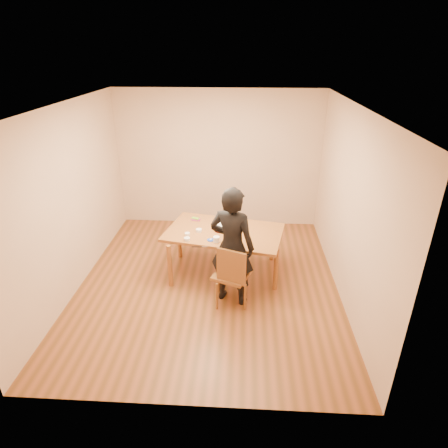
# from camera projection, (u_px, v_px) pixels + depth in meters

# --- Properties ---
(room_shell) EXTENTS (4.00, 4.50, 2.70)m
(room_shell) POSITION_uv_depth(u_px,v_px,m) (209.00, 195.00, 5.65)
(room_shell) COLOR brown
(room_shell) RESTS_ON ground
(dining_table) EXTENTS (1.97, 1.40, 0.04)m
(dining_table) POSITION_uv_depth(u_px,v_px,m) (224.00, 232.00, 5.90)
(dining_table) COLOR brown
(dining_table) RESTS_ON floor
(dining_chair) EXTENTS (0.60, 0.60, 0.04)m
(dining_chair) POSITION_uv_depth(u_px,v_px,m) (232.00, 275.00, 5.31)
(dining_chair) COLOR brown
(dining_chair) RESTS_ON floor
(cake_plate) EXTENTS (0.26, 0.26, 0.02)m
(cake_plate) POSITION_uv_depth(u_px,v_px,m) (222.00, 229.00, 5.92)
(cake_plate) COLOR red
(cake_plate) RESTS_ON dining_table
(cake) EXTENTS (0.20, 0.20, 0.06)m
(cake) POSITION_uv_depth(u_px,v_px,m) (222.00, 227.00, 5.90)
(cake) COLOR white
(cake) RESTS_ON cake_plate
(frosting_dome) EXTENTS (0.19, 0.19, 0.03)m
(frosting_dome) POSITION_uv_depth(u_px,v_px,m) (222.00, 224.00, 5.88)
(frosting_dome) COLOR white
(frosting_dome) RESTS_ON cake
(frosting_tub) EXTENTS (0.10, 0.10, 0.08)m
(frosting_tub) POSITION_uv_depth(u_px,v_px,m) (216.00, 239.00, 5.55)
(frosting_tub) COLOR white
(frosting_tub) RESTS_ON dining_table
(frosting_lid) EXTENTS (0.11, 0.11, 0.01)m
(frosting_lid) POSITION_uv_depth(u_px,v_px,m) (211.00, 240.00, 5.61)
(frosting_lid) COLOR #1A3BAE
(frosting_lid) RESTS_ON dining_table
(frosting_dollop) EXTENTS (0.04, 0.04, 0.02)m
(frosting_dollop) POSITION_uv_depth(u_px,v_px,m) (211.00, 239.00, 5.60)
(frosting_dollop) COLOR white
(frosting_dollop) RESTS_ON frosting_lid
(ramekin_green) EXTENTS (0.09, 0.09, 0.04)m
(ramekin_green) POSITION_uv_depth(u_px,v_px,m) (187.00, 239.00, 5.60)
(ramekin_green) COLOR white
(ramekin_green) RESTS_ON dining_table
(ramekin_yellow) EXTENTS (0.09, 0.09, 0.04)m
(ramekin_yellow) POSITION_uv_depth(u_px,v_px,m) (199.00, 230.00, 5.86)
(ramekin_yellow) COLOR white
(ramekin_yellow) RESTS_ON dining_table
(ramekin_multi) EXTENTS (0.08, 0.08, 0.04)m
(ramekin_multi) POSITION_uv_depth(u_px,v_px,m) (187.00, 234.00, 5.76)
(ramekin_multi) COLOR white
(ramekin_multi) RESTS_ON dining_table
(candy_box_pink) EXTENTS (0.15, 0.10, 0.02)m
(candy_box_pink) POSITION_uv_depth(u_px,v_px,m) (196.00, 220.00, 6.25)
(candy_box_pink) COLOR #C12D61
(candy_box_pink) RESTS_ON dining_table
(candy_box_green) EXTENTS (0.14, 0.10, 0.02)m
(candy_box_green) POSITION_uv_depth(u_px,v_px,m) (195.00, 218.00, 6.25)
(candy_box_green) COLOR #1B932E
(candy_box_green) RESTS_ON candy_box_pink
(spatula) EXTENTS (0.15, 0.03, 0.01)m
(spatula) POSITION_uv_depth(u_px,v_px,m) (197.00, 247.00, 5.42)
(spatula) COLOR black
(spatula) RESTS_ON dining_table
(person) EXTENTS (0.74, 0.60, 1.76)m
(person) POSITION_uv_depth(u_px,v_px,m) (232.00, 247.00, 5.17)
(person) COLOR black
(person) RESTS_ON floor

